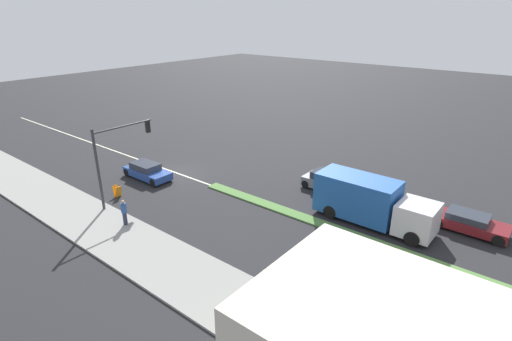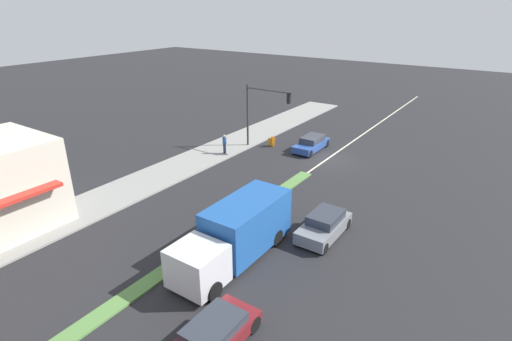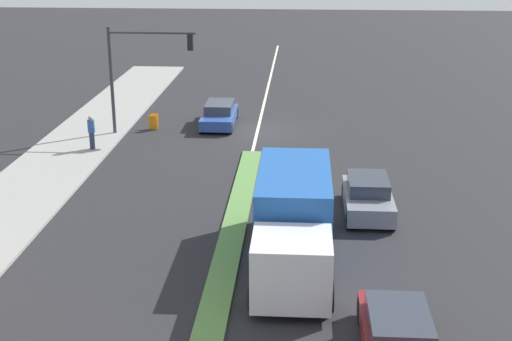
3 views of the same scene
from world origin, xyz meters
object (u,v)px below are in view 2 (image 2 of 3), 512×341
object	(u,v)px
pedestrian	(224,144)
delivery_truck	(237,233)
warning_aframe_sign	(272,142)
sedan_maroon	(212,337)
suv_grey	(324,225)
coupe_blue	(311,144)
traffic_signal_main	(261,107)

from	to	relation	value
pedestrian	delivery_truck	world-z (taller)	delivery_truck
warning_aframe_sign	sedan_maroon	bearing A→B (deg)	116.78
pedestrian	suv_grey	size ratio (longest dim) A/B	0.43
delivery_truck	suv_grey	world-z (taller)	delivery_truck
delivery_truck	coupe_blue	size ratio (longest dim) A/B	1.76
pedestrian	sedan_maroon	distance (m)	21.35
pedestrian	delivery_truck	xyz separation A→B (m)	(-10.09, 11.68, 0.46)
pedestrian	suv_grey	world-z (taller)	pedestrian
pedestrian	suv_grey	distance (m)	14.78
warning_aframe_sign	delivery_truck	bearing A→B (deg)	116.47
warning_aframe_sign	delivery_truck	size ratio (longest dim) A/B	0.11
warning_aframe_sign	delivery_truck	distance (m)	17.76
traffic_signal_main	delivery_truck	distance (m)	17.06
delivery_truck	coupe_blue	bearing A→B (deg)	-75.50
sedan_maroon	coupe_blue	distance (m)	23.48
pedestrian	delivery_truck	distance (m)	15.44
traffic_signal_main	pedestrian	world-z (taller)	traffic_signal_main
traffic_signal_main	suv_grey	size ratio (longest dim) A/B	1.43
delivery_truck	coupe_blue	world-z (taller)	delivery_truck
warning_aframe_sign	delivery_truck	xyz separation A→B (m)	(-7.90, 15.87, 1.04)
sedan_maroon	warning_aframe_sign	bearing A→B (deg)	-63.22
traffic_signal_main	coupe_blue	size ratio (longest dim) A/B	1.32
warning_aframe_sign	sedan_maroon	distance (m)	23.76
traffic_signal_main	coupe_blue	distance (m)	5.62
warning_aframe_sign	suv_grey	world-z (taller)	suv_grey
pedestrian	sedan_maroon	world-z (taller)	pedestrian
traffic_signal_main	pedestrian	size ratio (longest dim) A/B	3.31
pedestrian	warning_aframe_sign	world-z (taller)	pedestrian
traffic_signal_main	sedan_maroon	distance (m)	23.14
traffic_signal_main	coupe_blue	world-z (taller)	traffic_signal_main
suv_grey	coupe_blue	distance (m)	14.47
pedestrian	sedan_maroon	size ratio (longest dim) A/B	0.40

